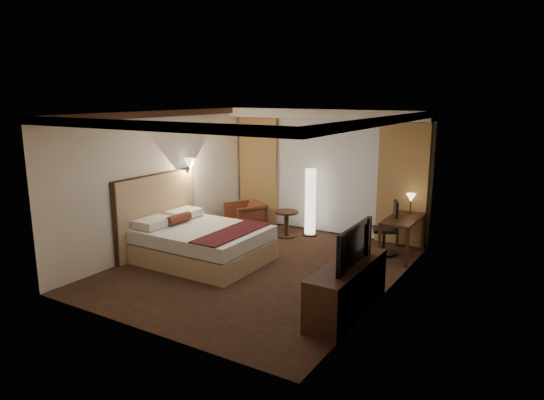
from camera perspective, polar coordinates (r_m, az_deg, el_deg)
The scene contains 21 objects.
floor at distance 8.65m, azimuth -1.39°, elevation -7.95°, with size 4.50×5.50×0.01m, color black.
ceiling at distance 8.12m, azimuth -1.49°, elevation 10.22°, with size 4.50×5.50×0.01m, color white.
back_wall at distance 10.66m, azimuth 6.57°, elevation 3.36°, with size 4.50×0.02×2.70m, color beige.
left_wall at distance 9.66m, azimuth -12.75°, elevation 2.21°, with size 0.02×5.50×2.70m, color beige.
right_wall at distance 7.34m, azimuth 13.52°, elevation -1.00°, with size 0.02×5.50×2.70m, color beige.
crown_molding at distance 8.12m, azimuth -1.49°, elevation 9.80°, with size 4.50×5.50×0.12m, color black, non-canonical shape.
soffit at distance 10.32m, azimuth 6.16°, elevation 10.05°, with size 4.50×0.50×0.20m, color white.
curtain_sheer at distance 10.61m, azimuth 6.38°, elevation 2.77°, with size 2.48×0.04×2.45m, color silver.
curtain_left_drape at distance 11.37m, azimuth -1.55°, elevation 3.49°, with size 1.00×0.14×2.45m, color tan.
curtain_right_drape at distance 9.97m, azimuth 15.12°, elevation 1.80°, with size 1.00×0.14×2.45m, color tan.
wall_sconce at distance 9.98m, azimuth -9.64°, elevation 4.22°, with size 0.24×0.24×0.24m, color white, non-canonical shape.
bed at distance 8.99m, azimuth -8.07°, elevation -5.12°, with size 2.20×1.72×0.64m, color white, non-canonical shape.
headboard at distance 9.59m, azimuth -13.29°, elevation -1.56°, with size 0.12×2.02×1.50m, color tan, non-canonical shape.
armchair at distance 10.64m, azimuth -3.14°, elevation -1.94°, with size 0.74×0.69×0.76m, color #542819.
side_table at distance 10.37m, azimuth 1.72°, elevation -2.84°, with size 0.52×0.52×0.57m, color black, non-canonical shape.
floor_lamp at distance 10.41m, azimuth 4.54°, elevation -0.26°, with size 0.31×0.31×1.47m, color white, non-canonical shape.
desk at distance 9.44m, azimuth 15.06°, elevation -4.25°, with size 0.55×1.19×0.75m, color black, non-canonical shape.
desk_lamp at distance 9.72m, azimuth 15.99°, elevation -0.50°, with size 0.18×0.18×0.34m, color #FFD899, non-canonical shape.
office_chair at distance 9.44m, azimuth 13.09°, elevation -3.19°, with size 0.50×0.50×1.05m, color black, non-canonical shape.
dresser at distance 6.94m, azimuth 8.84°, elevation -10.22°, with size 0.50×1.83×0.71m, color black, non-canonical shape.
television at distance 6.72m, azimuth 8.80°, elevation -4.71°, with size 1.17×0.68×0.15m, color black.
Camera 1 is at (4.39, -6.83, 3.00)m, focal length 32.00 mm.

